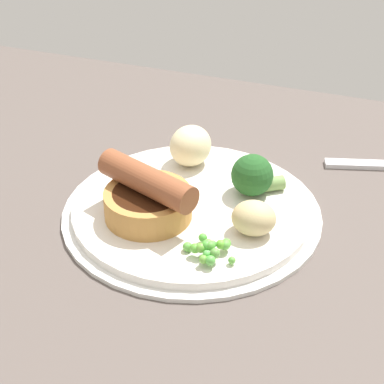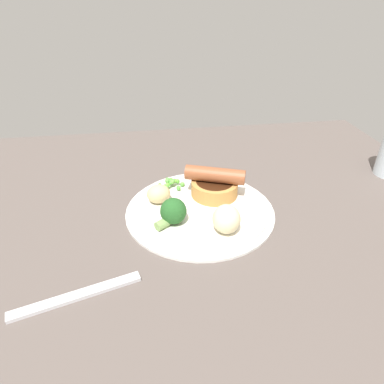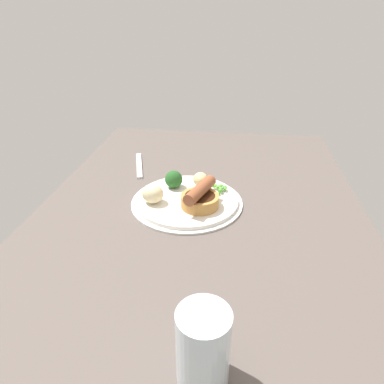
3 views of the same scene
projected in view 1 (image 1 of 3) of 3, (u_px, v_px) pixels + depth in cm
name	position (u px, v px, depth cm)	size (l,w,h in cm)	color
dining_table	(187.00, 247.00, 67.58)	(110.00, 80.00, 3.00)	#564C47
dinner_plate	(192.00, 210.00, 69.54)	(28.05, 28.05, 1.40)	silver
sausage_pudding	(150.00, 195.00, 66.31)	(11.79, 9.16, 5.90)	#BC8442
pea_pile	(209.00, 248.00, 61.11)	(5.50, 4.22, 1.84)	#57B047
broccoli_floret_near	(253.00, 176.00, 69.68)	(5.84, 5.10, 4.64)	#235623
potato_chunk_0	(254.00, 218.00, 63.91)	(3.99, 4.50, 3.51)	#CCB77F
potato_chunk_1	(190.00, 146.00, 74.90)	(4.72, 5.33, 4.78)	beige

